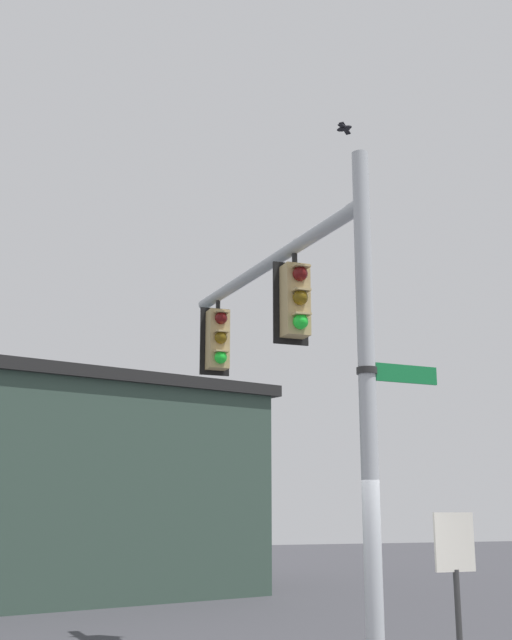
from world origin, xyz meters
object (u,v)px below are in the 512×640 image
object	(u,v)px
traffic_light_nearest_pole	(296,300)
street_name_sign	(389,373)
traffic_light_mid_inner	(218,339)
historical_marker	(456,569)
bird_flying	(344,128)

from	to	relation	value
traffic_light_nearest_pole	street_name_sign	xyz separation A→B (m)	(-0.44, 1.78, -1.31)
traffic_light_nearest_pole	traffic_light_mid_inner	bearing A→B (deg)	-85.89
historical_marker	traffic_light_mid_inner	bearing A→B (deg)	-60.78
traffic_light_nearest_pole	street_name_sign	world-z (taller)	traffic_light_nearest_pole
street_name_sign	traffic_light_nearest_pole	bearing A→B (deg)	-76.05
traffic_light_mid_inner	historical_marker	bearing A→B (deg)	119.22
traffic_light_nearest_pole	bird_flying	bearing A→B (deg)	134.19
traffic_light_mid_inner	street_name_sign	xyz separation A→B (m)	(-0.66, 4.75, -1.31)
traffic_light_mid_inner	bird_flying	size ratio (longest dim) A/B	4.54
traffic_light_nearest_pole	traffic_light_mid_inner	size ratio (longest dim) A/B	1.00
bird_flying	historical_marker	bearing A→B (deg)	170.27
street_name_sign	traffic_light_mid_inner	bearing A→B (deg)	-82.14
street_name_sign	bird_flying	distance (m)	4.00
traffic_light_mid_inner	street_name_sign	bearing A→B (deg)	97.86
street_name_sign	historical_marker	distance (m)	2.95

